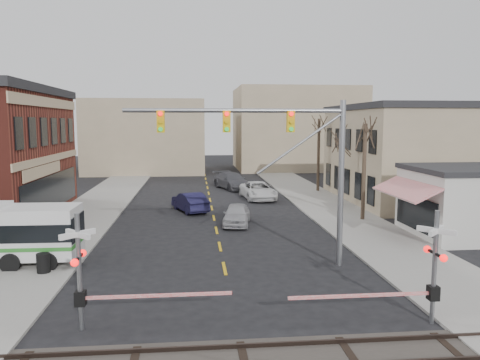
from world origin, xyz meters
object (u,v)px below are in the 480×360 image
rr_crossing_west (93,273)px  pedestrian_near (55,244)px  car_b (190,202)px  trash_bin (43,263)px  car_a (237,214)px  car_d (232,181)px  rr_crossing_east (423,269)px  pedestrian_far (43,226)px  traffic_signal_mast (283,148)px  car_c (258,191)px

rr_crossing_west → pedestrian_near: (-3.48, 7.78, -0.97)m
rr_crossing_west → car_b: rr_crossing_west is taller
trash_bin → car_a: size_ratio=0.21×
trash_bin → car_d: 29.14m
car_d → pedestrian_near: bearing=-133.0°
trash_bin → car_b: size_ratio=0.19×
rr_crossing_east → pedestrian_far: (-16.62, 12.92, -1.02)m
pedestrian_far → car_a: bearing=-20.2°
traffic_signal_mast → car_a: bearing=98.0°
car_b → pedestrian_far: bearing=25.1°
car_b → pedestrian_near: 14.66m
rr_crossing_east → car_b: (-8.13, 21.59, -1.21)m
rr_crossing_west → car_c: rr_crossing_west is taller
traffic_signal_mast → trash_bin: size_ratio=11.68×
rr_crossing_west → car_a: bearing=68.2°
traffic_signal_mast → car_d: bearing=90.5°
rr_crossing_west → rr_crossing_east: bearing=-3.5°
car_d → pedestrian_near: (-10.84, -25.31, 0.15)m
rr_crossing_east → trash_bin: size_ratio=6.33×
car_b → trash_bin: bearing=45.6°
car_c → car_d: car_d is taller
trash_bin → pedestrian_far: bearing=107.3°
traffic_signal_mast → car_d: 27.39m
car_a → car_c: bearing=83.9°
car_a → pedestrian_near: size_ratio=2.40×
trash_bin → car_c: bearing=57.8°
traffic_signal_mast → car_b: traffic_signal_mast is taller
traffic_signal_mast → rr_crossing_west: size_ratio=1.84×
rr_crossing_east → car_c: rr_crossing_east is taller
rr_crossing_west → car_c: bearing=70.7°
traffic_signal_mast → pedestrian_near: (-11.09, 1.64, -4.75)m
car_d → rr_crossing_west: bearing=-122.4°
traffic_signal_mast → pedestrian_far: bearing=155.0°
traffic_signal_mast → car_a: size_ratio=2.44×
pedestrian_near → trash_bin: bearing=-161.2°
trash_bin → car_a: 13.75m
traffic_signal_mast → car_d: size_ratio=1.76×
car_d → pedestrian_far: bearing=-141.4°
rr_crossing_east → car_c: bearing=94.2°
rr_crossing_west → car_d: bearing=77.5°
pedestrian_far → traffic_signal_mast: bearing=-61.7°
car_b → pedestrian_near: bearing=43.0°
rr_crossing_west → pedestrian_near: size_ratio=3.17×
rr_crossing_west → car_a: size_ratio=1.32×
traffic_signal_mast → pedestrian_far: size_ratio=6.20×
rr_crossing_east → trash_bin: (-14.69, 6.73, -1.41)m
rr_crossing_west → car_a: rr_crossing_west is taller
trash_bin → car_c: car_c is taller
traffic_signal_mast → pedestrian_near: traffic_signal_mast is taller
car_a → car_b: (-3.22, 5.20, 0.04)m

